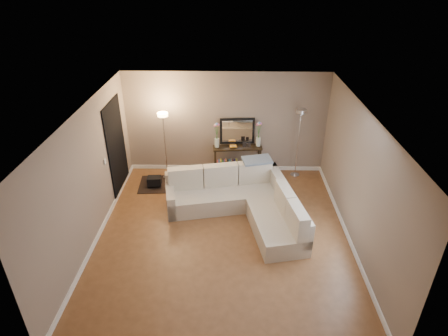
{
  "coord_description": "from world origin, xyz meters",
  "views": [
    {
      "loc": [
        0.16,
        -5.96,
        4.82
      ],
      "look_at": [
        0.0,
        0.8,
        1.1
      ],
      "focal_mm": 30.0,
      "sensor_mm": 36.0,
      "label": 1
    }
  ],
  "objects_px": {
    "sectional_sofa": "(243,200)",
    "console_table": "(234,159)",
    "floor_lamp_lit": "(164,133)",
    "floor_lamp_unlit": "(299,130)"
  },
  "relations": [
    {
      "from": "sectional_sofa",
      "to": "floor_lamp_lit",
      "type": "xyz_separation_m",
      "value": [
        -1.87,
        1.49,
        0.9
      ]
    },
    {
      "from": "sectional_sofa",
      "to": "floor_lamp_unlit",
      "type": "relative_size",
      "value": 1.67
    },
    {
      "from": "sectional_sofa",
      "to": "floor_lamp_unlit",
      "type": "xyz_separation_m",
      "value": [
        1.38,
        1.67,
        0.93
      ]
    },
    {
      "from": "sectional_sofa",
      "to": "console_table",
      "type": "relative_size",
      "value": 2.39
    },
    {
      "from": "console_table",
      "to": "floor_lamp_unlit",
      "type": "distance_m",
      "value": 1.78
    },
    {
      "from": "floor_lamp_unlit",
      "to": "console_table",
      "type": "bearing_deg",
      "value": 177.05
    },
    {
      "from": "floor_lamp_lit",
      "to": "floor_lamp_unlit",
      "type": "bearing_deg",
      "value": 3.19
    },
    {
      "from": "floor_lamp_lit",
      "to": "console_table",
      "type": "bearing_deg",
      "value": 8.8
    },
    {
      "from": "sectional_sofa",
      "to": "console_table",
      "type": "bearing_deg",
      "value": 95.87
    },
    {
      "from": "sectional_sofa",
      "to": "floor_lamp_lit",
      "type": "bearing_deg",
      "value": 141.51
    }
  ]
}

